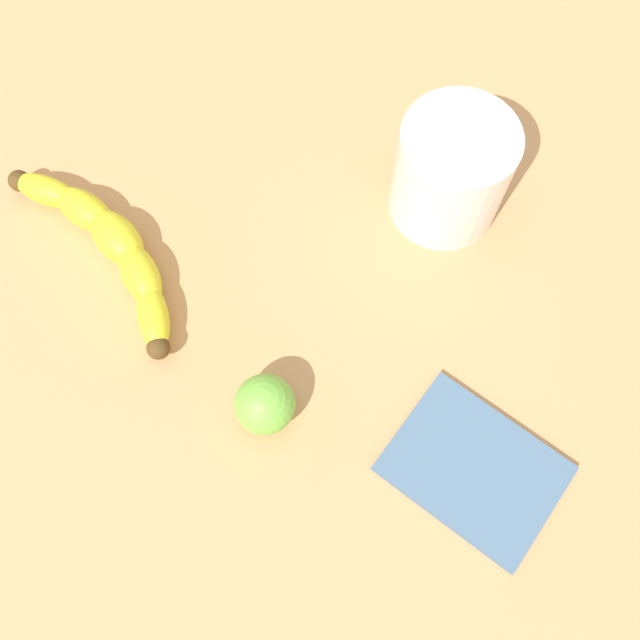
% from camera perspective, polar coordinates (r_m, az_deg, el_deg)
% --- Properties ---
extents(wooden_tabletop, '(1.20, 1.20, 0.03)m').
position_cam_1_polar(wooden_tabletop, '(0.61, -3.14, 3.75)').
color(wooden_tabletop, tan).
rests_on(wooden_tabletop, ground).
extents(banana, '(0.22, 0.07, 0.03)m').
position_cam_1_polar(banana, '(0.61, -16.96, 5.96)').
color(banana, yellow).
rests_on(banana, wooden_tabletop).
extents(smoothie_glass, '(0.09, 0.09, 0.10)m').
position_cam_1_polar(smoothie_glass, '(0.60, 10.67, 11.71)').
color(smoothie_glass, silver).
rests_on(smoothie_glass, wooden_tabletop).
extents(lime_fruit, '(0.05, 0.05, 0.05)m').
position_cam_1_polar(lime_fruit, '(0.53, -4.53, -6.89)').
color(lime_fruit, '#75C142').
rests_on(lime_fruit, wooden_tabletop).
extents(folded_napkin, '(0.14, 0.11, 0.01)m').
position_cam_1_polar(folded_napkin, '(0.55, 12.52, -11.79)').
color(folded_napkin, slate).
rests_on(folded_napkin, wooden_tabletop).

